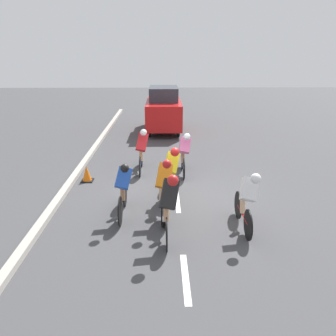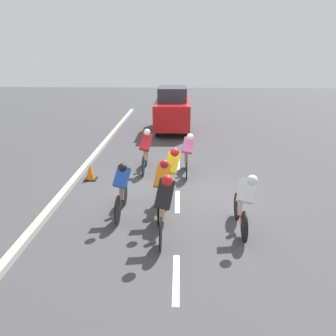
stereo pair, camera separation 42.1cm
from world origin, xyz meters
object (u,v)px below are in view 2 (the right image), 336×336
object	(u,v)px
cyclist_red	(146,149)
traffic_cone	(90,172)
support_car	(172,109)
cyclist_white	(244,201)
cyclist_blue	(122,187)
cyclist_black	(164,204)
cyclist_yellow	(171,171)
cyclist_orange	(161,186)
cyclist_pink	(188,153)

from	to	relation	value
cyclist_red	traffic_cone	bearing A→B (deg)	25.75
support_car	cyclist_white	bearing A→B (deg)	100.08
cyclist_blue	traffic_cone	distance (m)	2.77
cyclist_red	cyclist_black	distance (m)	4.29
cyclist_red	cyclist_yellow	world-z (taller)	cyclist_red
cyclist_black	support_car	distance (m)	10.36
cyclist_orange	support_car	xyz separation A→B (m)	(-0.06, -9.30, 0.30)
cyclist_orange	traffic_cone	size ratio (longest dim) A/B	3.45
cyclist_white	support_car	size ratio (longest dim) A/B	0.43
cyclist_black	support_car	xyz separation A→B (m)	(0.04, -10.35, 0.27)
cyclist_yellow	cyclist_orange	world-z (taller)	cyclist_orange
cyclist_white	support_car	world-z (taller)	support_car
cyclist_pink	cyclist_black	distance (m)	3.97
cyclist_white	cyclist_red	bearing A→B (deg)	-56.65
cyclist_blue	support_car	xyz separation A→B (m)	(-1.02, -9.28, 0.35)
cyclist_red	support_car	size ratio (longest dim) A/B	0.44
cyclist_pink	cyclist_blue	world-z (taller)	cyclist_pink
cyclist_red	cyclist_white	xyz separation A→B (m)	(-2.53, 3.84, -0.03)
cyclist_black	traffic_cone	size ratio (longest dim) A/B	3.45
cyclist_pink	cyclist_white	bearing A→B (deg)	107.95
cyclist_pink	traffic_cone	xyz separation A→B (m)	(3.05, 0.52, -0.51)
cyclist_yellow	cyclist_orange	distance (m)	1.05
cyclist_yellow	cyclist_orange	size ratio (longest dim) A/B	0.98
cyclist_pink	cyclist_yellow	world-z (taller)	cyclist_yellow
cyclist_blue	traffic_cone	size ratio (longest dim) A/B	3.52
cyclist_pink	traffic_cone	bearing A→B (deg)	9.62
cyclist_red	cyclist_pink	distance (m)	1.41
cyclist_pink	support_car	world-z (taller)	support_car
support_car	cyclist_red	bearing A→B (deg)	82.98
cyclist_black	cyclist_pink	bearing A→B (deg)	-98.43
cyclist_red	cyclist_pink	xyz separation A→B (m)	(-1.38, 0.29, -0.04)
cyclist_yellow	traffic_cone	bearing A→B (deg)	-27.27
cyclist_yellow	traffic_cone	distance (m)	2.96
cyclist_red	cyclist_black	bearing A→B (deg)	100.69
cyclist_red	cyclist_orange	xyz separation A→B (m)	(-0.69, 3.16, -0.00)
cyclist_black	cyclist_orange	distance (m)	1.06
cyclist_red	support_car	bearing A→B (deg)	-97.02
cyclist_white	cyclist_pink	bearing A→B (deg)	-72.05
cyclist_black	cyclist_orange	size ratio (longest dim) A/B	1.00
cyclist_black	cyclist_white	bearing A→B (deg)	-167.83
traffic_cone	support_car	bearing A→B (deg)	-109.29
cyclist_orange	traffic_cone	world-z (taller)	cyclist_orange
cyclist_yellow	cyclist_blue	xyz separation A→B (m)	(1.17, 1.00, -0.06)
cyclist_red	support_car	xyz separation A→B (m)	(-0.76, -6.14, 0.29)
cyclist_blue	traffic_cone	world-z (taller)	cyclist_blue
cyclist_red	cyclist_orange	bearing A→B (deg)	102.35
cyclist_black	cyclist_white	distance (m)	1.77
cyclist_pink	traffic_cone	size ratio (longest dim) A/B	3.40
cyclist_pink	cyclist_blue	bearing A→B (deg)	60.05
cyclist_red	cyclist_white	bearing A→B (deg)	123.35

